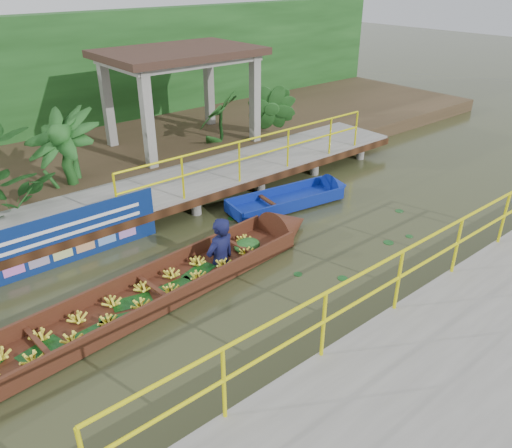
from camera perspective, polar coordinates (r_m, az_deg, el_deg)
ground at (r=9.57m, az=-2.78°, el=-6.05°), size 80.00×80.00×0.00m
land_strip at (r=15.55m, az=-19.91°, el=6.82°), size 30.00×8.00×0.45m
far_dock at (r=11.95m, az=-12.78°, el=3.04°), size 16.00×2.06×1.66m
near_dock at (r=7.92m, az=22.93°, el=-14.14°), size 18.00×2.40×1.73m
pavilion at (r=15.10m, az=-8.74°, el=17.76°), size 4.40×3.00×3.00m
foliage_backdrop at (r=17.41m, az=-23.99°, el=14.33°), size 30.00×0.80×4.00m
vendor_boat at (r=8.77m, az=-14.93°, el=-8.43°), size 10.28×1.88×2.34m
moored_blue_boat at (r=12.69m, az=6.46°, el=3.40°), size 3.50×1.37×0.81m
blue_banner at (r=10.44m, az=-20.07°, el=-1.24°), size 3.51×0.04×1.10m
tropical_plants at (r=12.85m, az=-22.14°, el=7.74°), size 14.49×1.49×1.86m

